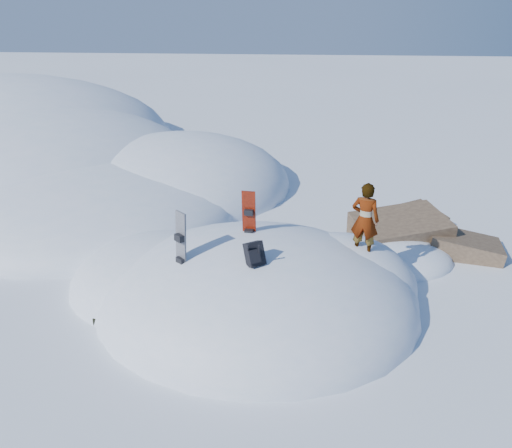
# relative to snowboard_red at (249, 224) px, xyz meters

# --- Properties ---
(ground) EXTENTS (120.00, 120.00, 0.00)m
(ground) POSITION_rel_snowboard_red_xyz_m (0.23, -0.58, -1.65)
(ground) COLOR white
(ground) RESTS_ON ground
(snow_mound) EXTENTS (8.00, 6.00, 3.00)m
(snow_mound) POSITION_rel_snowboard_red_xyz_m (0.06, -0.35, -1.65)
(snow_mound) COLOR silver
(snow_mound) RESTS_ON ground
(snow_ridge) EXTENTS (21.50, 18.50, 6.40)m
(snow_ridge) POSITION_rel_snowboard_red_xyz_m (-10.20, 9.26, -1.65)
(snow_ridge) COLOR silver
(snow_ridge) RESTS_ON ground
(rock_outcrop) EXTENTS (4.68, 4.41, 1.68)m
(rock_outcrop) POSITION_rel_snowboard_red_xyz_m (3.95, 2.42, -1.63)
(rock_outcrop) COLOR brown
(rock_outcrop) RESTS_ON ground
(snowboard_red) EXTENTS (0.31, 0.22, 1.59)m
(snowboard_red) POSITION_rel_snowboard_red_xyz_m (0.00, 0.00, 0.00)
(snowboard_red) COLOR red
(snowboard_red) RESTS_ON snow_mound
(snowboard_dark) EXTENTS (0.32, 0.34, 1.69)m
(snowboard_dark) POSITION_rel_snowboard_red_xyz_m (-1.24, -1.19, -0.13)
(snowboard_dark) COLOR black
(snowboard_dark) RESTS_ON snow_mound
(backpack) EXTENTS (0.49, 0.54, 0.55)m
(backpack) POSITION_rel_snowboard_red_xyz_m (0.25, -1.40, -0.01)
(backpack) COLOR black
(backpack) RESTS_ON snow_mound
(gear_pile) EXTENTS (0.78, 0.59, 0.21)m
(gear_pile) POSITION_rel_snowboard_red_xyz_m (-2.72, -1.47, -1.54)
(gear_pile) COLOR black
(gear_pile) RESTS_ON ground
(person) EXTENTS (0.69, 0.57, 1.64)m
(person) POSITION_rel_snowboard_red_xyz_m (2.47, -0.01, 0.21)
(person) COLOR slate
(person) RESTS_ON snow_mound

